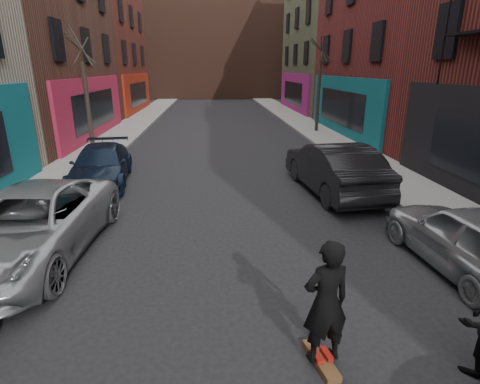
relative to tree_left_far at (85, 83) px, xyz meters
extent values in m
cube|color=gray|center=(-0.05, 12.00, -3.31)|extent=(2.50, 84.00, 0.13)
cube|color=gray|center=(12.45, 12.00, -3.31)|extent=(2.50, 84.00, 0.13)
cube|color=#47281E|center=(6.20, 38.00, 3.62)|extent=(40.00, 10.00, 14.00)
imported|color=gray|center=(1.60, -10.08, -2.62)|extent=(2.84, 5.62, 1.52)
imported|color=black|center=(1.60, -4.48, -2.70)|extent=(2.41, 4.84, 1.35)
imported|color=#909498|center=(10.80, -11.39, -2.66)|extent=(1.96, 4.30, 1.43)
imported|color=black|center=(9.64, -6.08, -2.53)|extent=(2.29, 5.30, 1.70)
cube|color=brown|center=(7.09, -13.71, -3.33)|extent=(0.37, 0.83, 0.10)
imported|color=black|center=(7.09, -13.71, -2.36)|extent=(0.74, 0.56, 1.83)
camera|label=1|loc=(5.61, -17.91, 0.64)|focal=28.00mm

